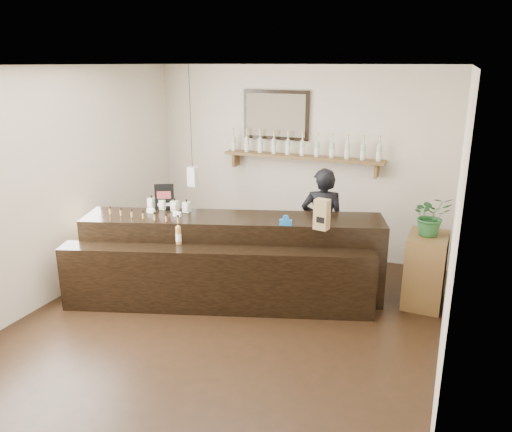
{
  "coord_description": "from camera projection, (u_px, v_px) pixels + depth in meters",
  "views": [
    {
      "loc": [
        2.21,
        -4.57,
        2.82
      ],
      "look_at": [
        0.05,
        0.7,
        1.07
      ],
      "focal_mm": 35.0,
      "sensor_mm": 36.0,
      "label": 1
    }
  ],
  "objects": [
    {
      "name": "room_shell",
      "position": [
        226.0,
        175.0,
        5.17
      ],
      "size": [
        5.0,
        5.0,
        5.0
      ],
      "color": "beige",
      "rests_on": "ground"
    },
    {
      "name": "side_cabinet",
      "position": [
        425.0,
        270.0,
        5.98
      ],
      "size": [
        0.46,
        0.62,
        0.88
      ],
      "color": "brown",
      "rests_on": "ground"
    },
    {
      "name": "back_wall_decor",
      "position": [
        286.0,
        138.0,
        7.31
      ],
      "size": [
        2.66,
        0.96,
        1.69
      ],
      "color": "brown",
      "rests_on": "ground"
    },
    {
      "name": "counter",
      "position": [
        229.0,
        262.0,
        6.12
      ],
      "size": [
        3.68,
        2.08,
        1.19
      ],
      "color": "black",
      "rests_on": "ground"
    },
    {
      "name": "ground",
      "position": [
        228.0,
        322.0,
        5.67
      ],
      "size": [
        5.0,
        5.0,
        0.0
      ],
      "primitive_type": "plane",
      "color": "black",
      "rests_on": "ground"
    },
    {
      "name": "paper_bag",
      "position": [
        322.0,
        214.0,
        5.58
      ],
      "size": [
        0.18,
        0.15,
        0.35
      ],
      "color": "olive",
      "rests_on": "counter"
    },
    {
      "name": "potted_plant",
      "position": [
        431.0,
        216.0,
        5.78
      ],
      "size": [
        0.55,
        0.52,
        0.48
      ],
      "primitive_type": "imported",
      "rotation": [
        0.0,
        0.0,
        0.43
      ],
      "color": "#245B2A",
      "rests_on": "side_cabinet"
    },
    {
      "name": "promo_sign",
      "position": [
        164.0,
        197.0,
        6.32
      ],
      "size": [
        0.23,
        0.13,
        0.34
      ],
      "color": "black",
      "rests_on": "counter"
    },
    {
      "name": "shopkeeper",
      "position": [
        322.0,
        218.0,
        6.55
      ],
      "size": [
        0.72,
        0.56,
        1.74
      ],
      "primitive_type": "imported",
      "rotation": [
        0.0,
        0.0,
        3.39
      ],
      "color": "black",
      "rests_on": "ground"
    },
    {
      "name": "tape_dispenser",
      "position": [
        286.0,
        221.0,
        5.75
      ],
      "size": [
        0.15,
        0.09,
        0.12
      ],
      "color": "#175EA5",
      "rests_on": "counter"
    }
  ]
}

